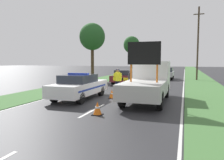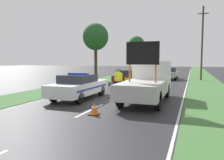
{
  "view_description": "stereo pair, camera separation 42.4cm",
  "coord_description": "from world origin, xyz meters",
  "px_view_note": "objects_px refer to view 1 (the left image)",
  "views": [
    {
      "loc": [
        4.04,
        -12.5,
        2.31
      ],
      "look_at": [
        -0.34,
        0.6,
        1.1
      ],
      "focal_mm": 35.0,
      "sensor_mm": 36.0,
      "label": 1
    },
    {
      "loc": [
        4.44,
        -12.36,
        2.31
      ],
      "look_at": [
        -0.34,
        0.6,
        1.1
      ],
      "focal_mm": 35.0,
      "sensor_mm": 36.0,
      "label": 2
    }
  ],
  "objects_px": {
    "queued_car_hatch_blue": "(147,70)",
    "utility_pole": "(198,43)",
    "traffic_cone_near_truck": "(61,94)",
    "traffic_cone_behind_barrier": "(123,87)",
    "road_barrier": "(129,80)",
    "queued_car_sedan_silver": "(166,73)",
    "roadside_tree_near_right": "(92,37)",
    "pedestrian_civilian": "(132,79)",
    "traffic_cone_near_police": "(97,108)",
    "traffic_cone_centre_front": "(114,90)",
    "queued_car_suv_grey": "(151,69)",
    "roadside_tree_near_left": "(132,45)",
    "traffic_cone_lane_edge": "(112,94)",
    "police_car": "(79,86)",
    "police_officer": "(118,79)",
    "queued_car_wagon_maroon": "(124,76)",
    "work_truck": "(149,81)"
  },
  "relations": [
    {
      "from": "queued_car_hatch_blue",
      "to": "police_officer",
      "type": "bearing_deg",
      "value": 93.38
    },
    {
      "from": "utility_pole",
      "to": "queued_car_wagon_maroon",
      "type": "bearing_deg",
      "value": -137.18
    },
    {
      "from": "pedestrian_civilian",
      "to": "traffic_cone_lane_edge",
      "type": "height_order",
      "value": "pedestrian_civilian"
    },
    {
      "from": "traffic_cone_near_truck",
      "to": "road_barrier",
      "type": "bearing_deg",
      "value": 54.34
    },
    {
      "from": "queued_car_wagon_maroon",
      "to": "queued_car_suv_grey",
      "type": "distance_m",
      "value": 19.59
    },
    {
      "from": "pedestrian_civilian",
      "to": "queued_car_wagon_maroon",
      "type": "relative_size",
      "value": 0.38
    },
    {
      "from": "police_car",
      "to": "traffic_cone_lane_edge",
      "type": "bearing_deg",
      "value": 22.98
    },
    {
      "from": "roadside_tree_near_right",
      "to": "traffic_cone_near_police",
      "type": "bearing_deg",
      "value": -65.73
    },
    {
      "from": "work_truck",
      "to": "traffic_cone_lane_edge",
      "type": "xyz_separation_m",
      "value": [
        -2.24,
        -0.23,
        -0.88
      ]
    },
    {
      "from": "traffic_cone_near_truck",
      "to": "traffic_cone_behind_barrier",
      "type": "bearing_deg",
      "value": 59.22
    },
    {
      "from": "traffic_cone_behind_barrier",
      "to": "queued_car_sedan_silver",
      "type": "relative_size",
      "value": 0.12
    },
    {
      "from": "road_barrier",
      "to": "traffic_cone_centre_front",
      "type": "xyz_separation_m",
      "value": [
        -0.64,
        -1.65,
        -0.58
      ]
    },
    {
      "from": "traffic_cone_centre_front",
      "to": "queued_car_suv_grey",
      "type": "distance_m",
      "value": 26.48
    },
    {
      "from": "road_barrier",
      "to": "queued_car_sedan_silver",
      "type": "bearing_deg",
      "value": 82.67
    },
    {
      "from": "roadside_tree_near_left",
      "to": "utility_pole",
      "type": "distance_m",
      "value": 20.43
    },
    {
      "from": "police_officer",
      "to": "traffic_cone_centre_front",
      "type": "bearing_deg",
      "value": 101.81
    },
    {
      "from": "police_car",
      "to": "queued_car_wagon_maroon",
      "type": "relative_size",
      "value": 1.07
    },
    {
      "from": "police_officer",
      "to": "queued_car_suv_grey",
      "type": "xyz_separation_m",
      "value": [
        -1.42,
        25.91,
        -0.25
      ]
    },
    {
      "from": "roadside_tree_near_right",
      "to": "pedestrian_civilian",
      "type": "bearing_deg",
      "value": -52.16
    },
    {
      "from": "queued_car_wagon_maroon",
      "to": "roadside_tree_near_left",
      "type": "height_order",
      "value": "roadside_tree_near_left"
    },
    {
      "from": "queued_car_suv_grey",
      "to": "roadside_tree_near_right",
      "type": "distance_m",
      "value": 17.62
    },
    {
      "from": "police_car",
      "to": "traffic_cone_centre_front",
      "type": "relative_size",
      "value": 9.64
    },
    {
      "from": "work_truck",
      "to": "roadside_tree_near_right",
      "type": "height_order",
      "value": "roadside_tree_near_right"
    },
    {
      "from": "traffic_cone_lane_edge",
      "to": "queued_car_sedan_silver",
      "type": "relative_size",
      "value": 0.13
    },
    {
      "from": "traffic_cone_behind_barrier",
      "to": "queued_car_sedan_silver",
      "type": "height_order",
      "value": "queued_car_sedan_silver"
    },
    {
      "from": "work_truck",
      "to": "pedestrian_civilian",
      "type": "xyz_separation_m",
      "value": [
        -1.59,
        2.53,
        -0.11
      ]
    },
    {
      "from": "police_officer",
      "to": "roadside_tree_near_left",
      "type": "xyz_separation_m",
      "value": [
        -6.01,
        29.47,
        4.57
      ]
    },
    {
      "from": "police_officer",
      "to": "traffic_cone_near_police",
      "type": "bearing_deg",
      "value": 120.72
    },
    {
      "from": "work_truck",
      "to": "traffic_cone_centre_front",
      "type": "bearing_deg",
      "value": -31.73
    },
    {
      "from": "queued_car_wagon_maroon",
      "to": "queued_car_suv_grey",
      "type": "bearing_deg",
      "value": -89.37
    },
    {
      "from": "traffic_cone_near_police",
      "to": "roadside_tree_near_left",
      "type": "height_order",
      "value": "roadside_tree_near_left"
    },
    {
      "from": "traffic_cone_near_police",
      "to": "queued_car_sedan_silver",
      "type": "distance_m",
      "value": 19.83
    },
    {
      "from": "traffic_cone_lane_edge",
      "to": "queued_car_hatch_blue",
      "type": "height_order",
      "value": "queued_car_hatch_blue"
    },
    {
      "from": "traffic_cone_lane_edge",
      "to": "police_car",
      "type": "bearing_deg",
      "value": -158.02
    },
    {
      "from": "road_barrier",
      "to": "traffic_cone_behind_barrier",
      "type": "distance_m",
      "value": 0.76
    },
    {
      "from": "queued_car_hatch_blue",
      "to": "queued_car_suv_grey",
      "type": "bearing_deg",
      "value": -87.77
    },
    {
      "from": "queued_car_suv_grey",
      "to": "road_barrier",
      "type": "bearing_deg",
      "value": 94.54
    },
    {
      "from": "roadside_tree_near_right",
      "to": "utility_pole",
      "type": "distance_m",
      "value": 12.66
    },
    {
      "from": "road_barrier",
      "to": "roadside_tree_near_right",
      "type": "height_order",
      "value": "roadside_tree_near_right"
    },
    {
      "from": "queued_car_sedan_silver",
      "to": "roadside_tree_near_right",
      "type": "height_order",
      "value": "roadside_tree_near_right"
    },
    {
      "from": "police_officer",
      "to": "traffic_cone_near_truck",
      "type": "height_order",
      "value": "police_officer"
    },
    {
      "from": "police_car",
      "to": "traffic_cone_lane_edge",
      "type": "distance_m",
      "value": 2.04
    },
    {
      "from": "queued_car_wagon_maroon",
      "to": "queued_car_sedan_silver",
      "type": "distance_m",
      "value": 7.75
    },
    {
      "from": "queued_car_hatch_blue",
      "to": "traffic_cone_near_police",
      "type": "bearing_deg",
      "value": 94.94
    },
    {
      "from": "police_officer",
      "to": "queued_car_sedan_silver",
      "type": "bearing_deg",
      "value": -79.31
    },
    {
      "from": "police_car",
      "to": "queued_car_sedan_silver",
      "type": "height_order",
      "value": "police_car"
    },
    {
      "from": "police_car",
      "to": "road_barrier",
      "type": "distance_m",
      "value": 4.78
    },
    {
      "from": "traffic_cone_near_police",
      "to": "traffic_cone_centre_front",
      "type": "distance_m",
      "value": 6.2
    },
    {
      "from": "police_officer",
      "to": "traffic_cone_behind_barrier",
      "type": "bearing_deg",
      "value": -72.0
    },
    {
      "from": "queued_car_hatch_blue",
      "to": "utility_pole",
      "type": "relative_size",
      "value": 0.52
    }
  ]
}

